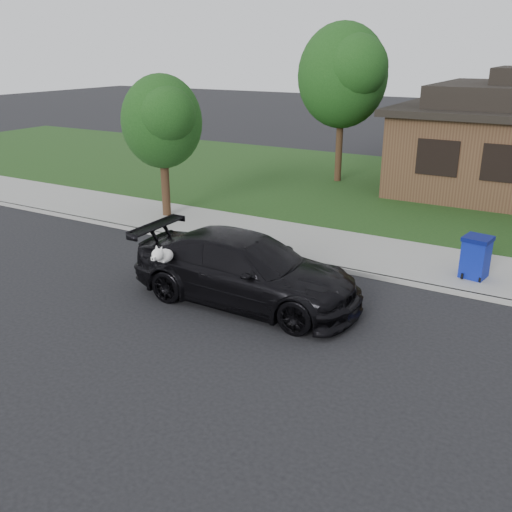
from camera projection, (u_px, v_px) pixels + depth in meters
The scene contains 8 objects.
ground at pixel (298, 331), 11.64m from camera, with size 120.00×120.00×0.00m, color black.
sidewalk at pixel (378, 256), 15.69m from camera, with size 60.00×3.00×0.12m, color gray.
curb at pixel (359, 273), 14.47m from camera, with size 60.00×0.12×0.12m, color gray.
lawn at pixel (445, 195), 22.20m from camera, with size 60.00×13.00×0.13m, color #193814.
sedan at pixel (246, 269), 12.75m from camera, with size 5.36×2.56×1.55m.
recycling_bin at pixel (476, 257), 13.90m from camera, with size 0.72×0.72×1.04m.
tree_0 at pixel (345, 74), 22.62m from camera, with size 3.78×3.60×6.34m.
tree_2 at pixel (163, 121), 18.15m from camera, with size 2.73×2.60×4.59m.
Camera 1 is at (4.45, -9.45, 5.43)m, focal length 40.00 mm.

